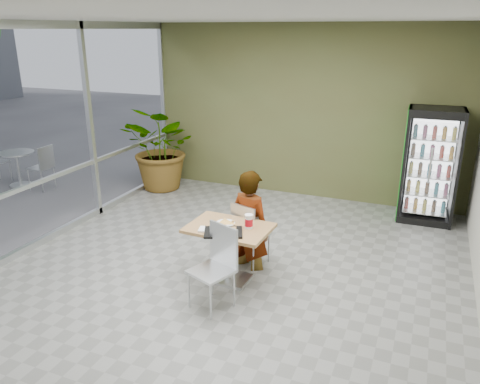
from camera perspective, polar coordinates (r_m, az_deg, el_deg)
name	(u,v)px	position (r m, az deg, el deg)	size (l,w,h in m)	color
ground	(228,275)	(6.28, -1.51, -10.13)	(7.00, 7.00, 0.00)	gray
room_envelope	(227,158)	(5.67, -1.65, 4.11)	(6.00, 7.00, 3.20)	beige
storefront_frame	(36,138)	(7.38, -23.57, 6.09)	(0.10, 7.00, 3.20)	#BBBEC0
dining_table	(229,242)	(5.94, -1.32, -6.12)	(1.05, 0.76, 0.75)	tan
chair_far	(247,230)	(6.31, 0.89, -4.61)	(0.50, 0.51, 0.90)	#BBBEC0
chair_near	(217,260)	(5.43, -2.77, -8.26)	(0.56, 0.56, 0.98)	#BBBEC0
seated_woman	(250,229)	(6.33, 1.27, -4.53)	(0.61, 0.39, 1.65)	black
pizza_plate	(225,222)	(5.93, -1.79, -3.71)	(0.35, 0.30, 0.03)	white
soda_cup	(249,222)	(5.77, 1.09, -3.63)	(0.10, 0.10, 0.18)	white
napkin_stack	(206,229)	(5.76, -4.23, -4.56)	(0.16, 0.16, 0.02)	white
cafeteria_tray	(223,232)	(5.66, -2.05, -4.92)	(0.46, 0.33, 0.03)	black
beverage_fridge	(430,166)	(8.31, 22.14, 2.97)	(0.89, 0.69, 1.90)	black
potted_plant	(164,148)	(9.43, -9.30, 5.29)	(1.52, 1.31, 1.69)	#32702D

